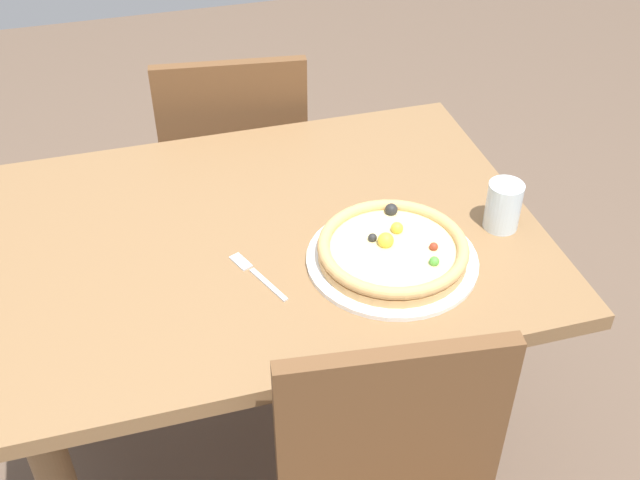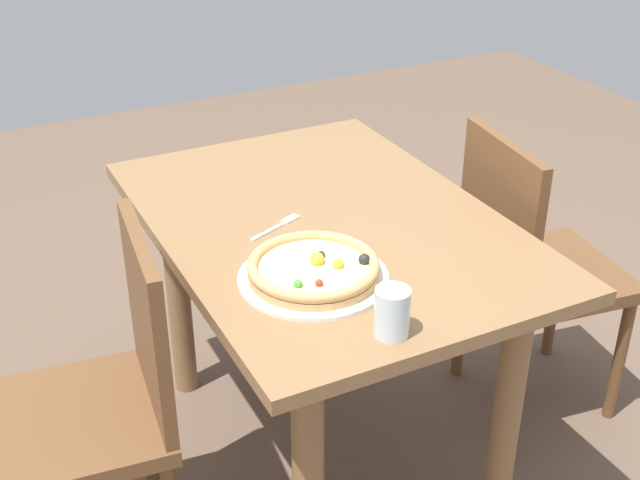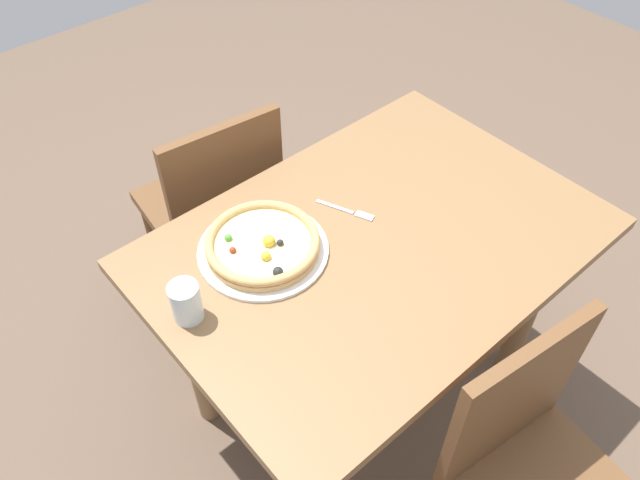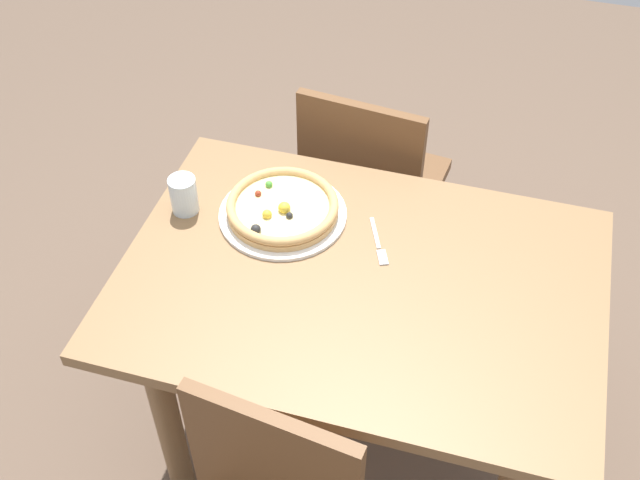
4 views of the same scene
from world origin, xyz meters
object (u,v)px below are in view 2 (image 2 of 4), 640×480
chair_near (103,400)px  pizza (314,268)px  dining_table (326,264)px  drinking_glass (392,312)px  chair_far (529,265)px  fork (279,225)px  plate (313,278)px

chair_near → pizza: chair_near is taller
dining_table → chair_near: size_ratio=1.32×
drinking_glass → chair_near: bearing=-127.0°
chair_near → drinking_glass: 0.71m
chair_near → pizza: size_ratio=3.03×
chair_far → drinking_glass: (0.43, -0.73, 0.31)m
drinking_glass → chair_far: bearing=120.3°
dining_table → fork: fork is taller
chair_near → fork: 0.58m
dining_table → plate: bearing=-32.5°
pizza → drinking_glass: bearing=10.4°
fork → pizza: bearing=-120.6°
chair_far → fork: 0.79m
chair_near → drinking_glass: size_ratio=8.60×
fork → drinking_glass: bearing=-111.7°
chair_near → fork: chair_near is taller
chair_near → plate: 0.55m
dining_table → plate: 0.32m
chair_far → pizza: 0.85m
chair_near → chair_far: 1.24m
plate → drinking_glass: (0.25, 0.05, 0.05)m
fork → drinking_glass: size_ratio=1.55×
chair_far → plate: bearing=-70.0°
pizza → fork: (-0.27, 0.04, -0.03)m
plate → drinking_glass: bearing=10.6°
dining_table → plate: (0.24, -0.16, 0.13)m
dining_table → chair_far: chair_far is taller
drinking_glass → pizza: bearing=-169.6°
chair_far → pizza: (0.17, -0.77, 0.29)m
chair_far → pizza: size_ratio=3.03×
plate → pizza: 0.03m
chair_far → fork: chair_far is taller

